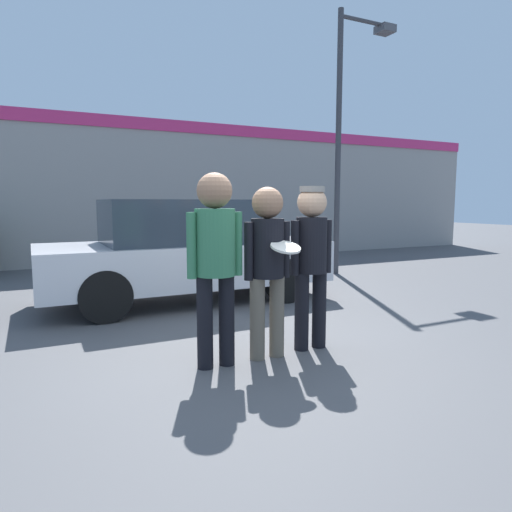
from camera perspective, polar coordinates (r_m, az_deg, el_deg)
ground_plane at (r=4.75m, az=0.18°, el=-12.37°), size 56.00×56.00×0.00m
storefront_building at (r=12.08m, az=-16.98°, el=7.92°), size 24.00×0.22×3.68m
person_left at (r=4.24m, az=-5.13°, el=0.70°), size 0.55×0.38×1.82m
person_middle_with_frisbee at (r=4.48m, az=1.46°, el=-0.22°), size 0.50×0.55×1.70m
person_right at (r=4.80m, az=6.93°, el=0.44°), size 0.49×0.32×1.72m
parked_car_near at (r=7.22m, az=-8.90°, el=0.59°), size 4.37×1.79×1.60m
street_lamp at (r=10.38m, az=11.53°, el=16.98°), size 1.42×0.35×5.53m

